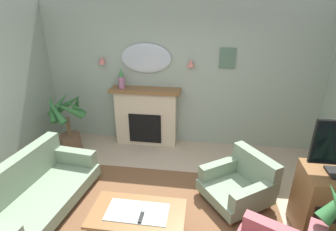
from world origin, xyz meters
TOP-DOWN VIEW (x-y plane):
  - wall_back at (0.00, 2.57)m, footprint 6.25×0.10m
  - patterned_rug at (0.00, 0.20)m, footprint 3.20×2.40m
  - fireplace at (-0.64, 2.35)m, footprint 1.36×0.36m
  - mantel_vase_right at (-1.09, 2.32)m, footprint 0.12×0.12m
  - wall_mirror at (-0.64, 2.49)m, footprint 0.96×0.06m
  - wall_sconce_left at (-1.49, 2.44)m, footprint 0.14×0.14m
  - wall_sconce_right at (0.21, 2.44)m, footprint 0.14×0.14m
  - framed_picture at (0.86, 2.50)m, footprint 0.28×0.03m
  - coffee_table at (-0.21, -0.07)m, footprint 1.10×0.60m
  - tv_remote at (-0.14, -0.15)m, footprint 0.04×0.16m
  - floral_couch at (-1.74, 0.25)m, footprint 1.03×1.79m
  - armchair_beside_couch at (1.07, 0.84)m, footprint 1.13×1.13m
  - tv_cabinet at (2.08, 0.36)m, footprint 0.80×0.57m
  - potted_plant_corner_palm at (-2.02, 1.82)m, footprint 0.77×0.76m

SIDE VIEW (x-z plane):
  - patterned_rug at x=0.00m, z-range 0.00..0.01m
  - armchair_beside_couch at x=1.07m, z-range -0.05..0.66m
  - floral_couch at x=-1.74m, z-range -0.06..0.70m
  - coffee_table at x=-0.21m, z-range 0.16..0.61m
  - tv_cabinet at x=2.08m, z-range 0.00..0.90m
  - tv_remote at x=-0.14m, z-range 0.44..0.46m
  - fireplace at x=-0.64m, z-range -0.01..1.15m
  - potted_plant_corner_palm at x=-2.02m, z-range 0.04..1.22m
  - mantel_vase_right at x=-1.09m, z-range 1.14..1.53m
  - wall_back at x=0.00m, z-range 0.00..2.73m
  - wall_sconce_left at x=-1.49m, z-range 1.59..1.73m
  - wall_sconce_right at x=0.21m, z-range 1.59..1.73m
  - wall_mirror at x=-0.64m, z-range 1.43..1.99m
  - framed_picture at x=0.86m, z-range 1.57..1.93m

